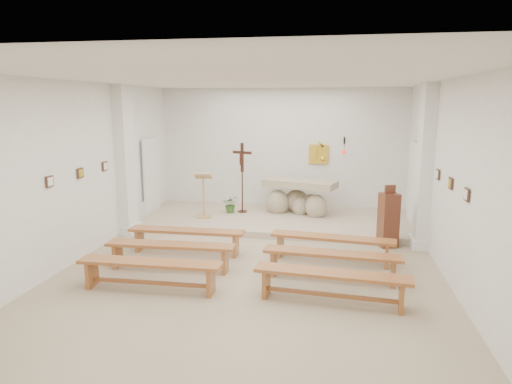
% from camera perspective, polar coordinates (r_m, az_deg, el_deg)
% --- Properties ---
extents(ground, '(7.00, 10.00, 0.00)m').
position_cam_1_polar(ground, '(8.70, -0.61, -9.68)').
color(ground, '#C0AA8B').
rests_on(ground, ground).
extents(wall_left, '(0.02, 10.00, 3.50)m').
position_cam_1_polar(wall_left, '(9.50, -21.84, 2.21)').
color(wall_left, white).
rests_on(wall_left, ground).
extents(wall_right, '(0.02, 10.00, 3.50)m').
position_cam_1_polar(wall_right, '(8.37, 23.60, 0.97)').
color(wall_right, white).
rests_on(wall_right, ground).
extents(wall_back, '(7.00, 0.02, 3.50)m').
position_cam_1_polar(wall_back, '(13.14, 3.26, 5.25)').
color(wall_back, white).
rests_on(wall_back, ground).
extents(ceiling, '(7.00, 10.00, 0.02)m').
position_cam_1_polar(ceiling, '(8.15, -0.66, 13.94)').
color(ceiling, silver).
rests_on(ceiling, wall_back).
extents(sanctuary_platform, '(6.98, 3.00, 0.15)m').
position_cam_1_polar(sanctuary_platform, '(11.98, 2.37, -3.46)').
color(sanctuary_platform, '#BDA891').
rests_on(sanctuary_platform, ground).
extents(pilaster_left, '(0.26, 0.55, 3.50)m').
position_cam_1_polar(pilaster_left, '(11.19, -16.01, 3.81)').
color(pilaster_left, white).
rests_on(pilaster_left, ground).
extents(pilaster_right, '(0.26, 0.55, 3.50)m').
position_cam_1_polar(pilaster_right, '(10.28, 20.33, 2.94)').
color(pilaster_right, white).
rests_on(pilaster_right, ground).
extents(gold_wall_relief, '(0.55, 0.04, 0.55)m').
position_cam_1_polar(gold_wall_relief, '(13.05, 7.84, 4.68)').
color(gold_wall_relief, gold).
rests_on(gold_wall_relief, wall_back).
extents(sanctuary_lamp, '(0.11, 0.36, 0.44)m').
position_cam_1_polar(sanctuary_lamp, '(12.78, 10.97, 5.17)').
color(sanctuary_lamp, black).
rests_on(sanctuary_lamp, wall_back).
extents(station_frame_left_front, '(0.03, 0.20, 0.20)m').
position_cam_1_polar(station_frame_left_front, '(8.83, -24.39, 1.20)').
color(station_frame_left_front, '#462C1E').
rests_on(station_frame_left_front, wall_left).
extents(station_frame_left_mid, '(0.03, 0.20, 0.20)m').
position_cam_1_polar(station_frame_left_mid, '(9.66, -21.11, 2.22)').
color(station_frame_left_mid, '#462C1E').
rests_on(station_frame_left_mid, wall_left).
extents(station_frame_left_rear, '(0.03, 0.20, 0.20)m').
position_cam_1_polar(station_frame_left_rear, '(10.53, -18.36, 3.08)').
color(station_frame_left_rear, '#462C1E').
rests_on(station_frame_left_rear, wall_left).
extents(station_frame_right_front, '(0.03, 0.20, 0.20)m').
position_cam_1_polar(station_frame_right_front, '(7.61, 24.85, -0.29)').
color(station_frame_right_front, '#462C1E').
rests_on(station_frame_right_front, wall_right).
extents(station_frame_right_mid, '(0.03, 0.20, 0.20)m').
position_cam_1_polar(station_frame_right_mid, '(8.56, 23.14, 1.01)').
color(station_frame_right_mid, '#462C1E').
rests_on(station_frame_right_mid, wall_right).
extents(station_frame_right_rear, '(0.03, 0.20, 0.20)m').
position_cam_1_polar(station_frame_right_rear, '(9.52, 21.78, 2.05)').
color(station_frame_right_rear, '#462C1E').
rests_on(station_frame_right_rear, wall_right).
extents(radiator_left, '(0.10, 0.85, 0.52)m').
position_cam_1_polar(radiator_left, '(12.10, -14.48, -2.72)').
color(radiator_left, silver).
rests_on(radiator_left, ground).
extents(radiator_right, '(0.10, 0.85, 0.52)m').
position_cam_1_polar(radiator_right, '(11.25, 19.49, -4.05)').
color(radiator_right, silver).
rests_on(radiator_right, ground).
extents(altar, '(2.07, 1.28, 1.00)m').
position_cam_1_polar(altar, '(12.32, 5.35, -0.91)').
color(altar, '#B4A989').
rests_on(altar, sanctuary_platform).
extents(lectern, '(0.47, 0.42, 1.20)m').
position_cam_1_polar(lectern, '(11.86, -6.58, -0.37)').
color(lectern, tan).
rests_on(lectern, sanctuary_platform).
extents(crucifix_stand, '(0.55, 0.25, 1.88)m').
position_cam_1_polar(crucifix_stand, '(12.26, -1.74, 2.44)').
color(crucifix_stand, '#371D11').
rests_on(crucifix_stand, sanctuary_platform).
extents(potted_plant, '(0.47, 0.42, 0.47)m').
position_cam_1_polar(potted_plant, '(12.38, -3.16, -1.52)').
color(potted_plant, '#345F26').
rests_on(potted_plant, sanctuary_platform).
extents(donation_pedestal, '(0.46, 0.46, 1.36)m').
position_cam_1_polar(donation_pedestal, '(10.29, 16.22, -3.33)').
color(donation_pedestal, brown).
rests_on(donation_pedestal, ground).
extents(bench_left_front, '(2.42, 0.38, 0.51)m').
position_cam_1_polar(bench_left_front, '(9.60, -8.66, -5.38)').
color(bench_left_front, '#A1602E').
rests_on(bench_left_front, ground).
extents(bench_right_front, '(2.45, 0.68, 0.51)m').
position_cam_1_polar(bench_right_front, '(9.14, 9.51, -6.26)').
color(bench_right_front, '#A1602E').
rests_on(bench_right_front, ground).
extents(bench_left_second, '(2.43, 0.45, 0.51)m').
position_cam_1_polar(bench_left_second, '(8.73, -10.67, -7.14)').
color(bench_left_second, '#A1602E').
rests_on(bench_left_second, ground).
extents(bench_right_second, '(2.44, 0.57, 0.51)m').
position_cam_1_polar(bench_right_second, '(8.22, 9.48, -8.27)').
color(bench_right_second, '#A1602E').
rests_on(bench_right_second, ground).
extents(bench_left_third, '(2.42, 0.40, 0.51)m').
position_cam_1_polar(bench_left_third, '(7.87, -13.14, -9.28)').
color(bench_left_third, '#A1602E').
rests_on(bench_left_third, ground).
extents(bench_right_third, '(2.44, 0.61, 0.51)m').
position_cam_1_polar(bench_right_third, '(7.30, 9.44, -10.78)').
color(bench_right_third, '#A1602E').
rests_on(bench_right_third, ground).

